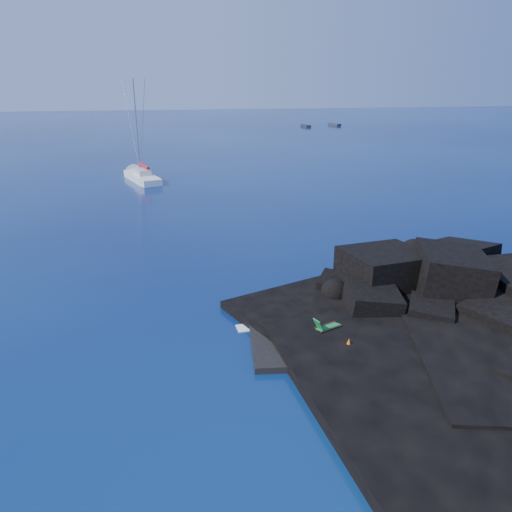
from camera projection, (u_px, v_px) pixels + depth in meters
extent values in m
plane|color=#030839|center=(249.00, 353.00, 26.15)|extent=(400.00, 400.00, 0.00)
cube|color=black|center=(328.00, 341.00, 27.35)|extent=(9.08, 6.86, 0.70)
cube|color=white|center=(295.00, 323.00, 28.47)|extent=(2.17, 1.80, 0.05)
cone|color=orange|center=(349.00, 344.00, 25.80)|extent=(0.46, 0.46, 0.59)
cube|color=#252429|center=(306.00, 127.00, 141.38)|extent=(1.98, 4.57, 0.59)
cube|color=#2B2B30|center=(334.00, 126.00, 144.91)|extent=(2.75, 4.80, 0.61)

